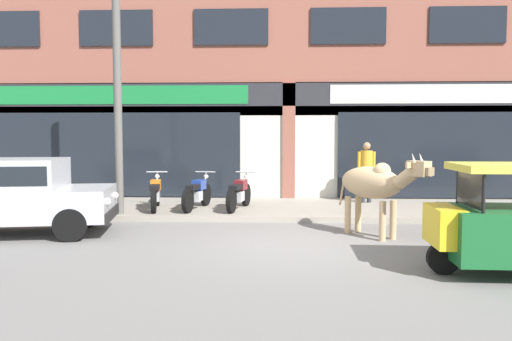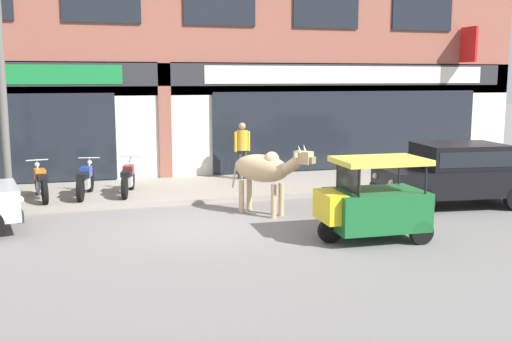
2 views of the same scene
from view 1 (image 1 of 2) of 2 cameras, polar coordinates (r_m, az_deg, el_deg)
The scene contains 11 objects.
ground_plane at distance 8.78m, azimuth 4.56°, elevation -8.48°, with size 90.00×90.00×0.00m, color slate.
sidewalk at distance 12.62m, azimuth 3.91°, elevation -4.37°, with size 19.00×3.42×0.12m, color gray.
shop_building at distance 14.58m, azimuth 3.81°, elevation 11.86°, with size 23.00×1.40×8.22m.
cow at distance 9.53m, azimuth 13.38°, elevation -1.47°, with size 1.49×1.82×1.61m.
car_0 at distance 10.52m, azimuth -25.95°, elevation -2.31°, with size 3.79×2.18×1.46m.
auto_rickshaw at distance 7.59m, azimuth 26.70°, elevation -5.81°, with size 2.01×1.21×1.52m.
motorcycle_0 at distance 12.28m, azimuth -11.42°, elevation -2.57°, with size 0.57×1.80×0.88m.
motorcycle_1 at distance 12.14m, azimuth -6.74°, elevation -2.59°, with size 0.63×1.80×0.88m.
motorcycle_2 at distance 12.03m, azimuth -1.94°, elevation -2.62°, with size 0.65×1.79×0.88m.
pedestrian at distance 13.51m, azimuth 12.51°, elevation 0.56°, with size 0.49×0.32×1.60m.
utility_pole at distance 11.68m, azimuth -15.55°, elevation 9.21°, with size 0.18×0.18×5.73m, color #595651.
Camera 1 is at (-0.32, -8.57, 1.90)m, focal length 35.00 mm.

